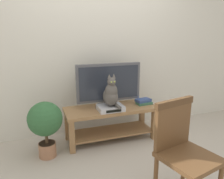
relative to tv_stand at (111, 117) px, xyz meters
The scene contains 9 objects.
ground_plane 0.69m from the tv_stand, 95.62° to the right, with size 12.00×12.00×0.00m, color #ADA393.
back_wall 1.17m from the tv_stand, 97.25° to the left, with size 7.00×0.12×2.80m, color beige.
tv_stand is the anchor object (origin of this frame).
tv 0.48m from the tv_stand, 89.98° to the left, with size 0.93×0.20×0.61m.
media_box 0.21m from the tv_stand, 111.48° to the right, with size 0.34×0.27×0.07m.
cat 0.40m from the tv_stand, 108.49° to the right, with size 0.19×0.33×0.44m.
wooden_chair 1.36m from the tv_stand, 81.34° to the right, with size 0.53×0.53×0.93m.
book_stack 0.54m from the tv_stand, ahead, with size 0.24×0.17×0.08m.
potted_plant 0.92m from the tv_stand, 168.58° to the right, with size 0.42×0.42×0.71m.
Camera 1 is at (-0.89, -2.17, 1.50)m, focal length 35.39 mm.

